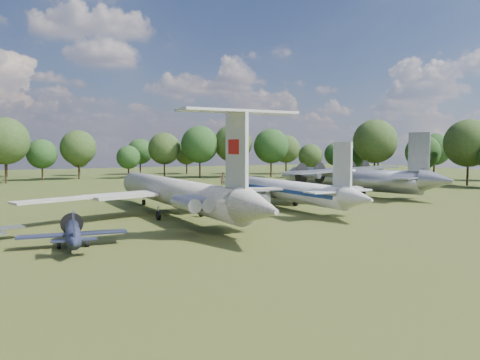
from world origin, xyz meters
name	(u,v)px	position (x,y,z in m)	size (l,w,h in m)	color
ground	(193,218)	(0.00, 0.00, 0.00)	(300.00, 300.00, 0.00)	#264316
il62_airliner	(175,198)	(-1.78, 2.33, 2.55)	(40.02, 52.02, 5.10)	silver
tu104_jet	(279,193)	(16.16, 5.19, 2.12)	(31.74, 42.32, 4.23)	#BCBCBC
an12_transport	(352,182)	(37.06, 13.19, 2.57)	(35.01, 39.13, 5.15)	#94979C
small_prop_west	(73,237)	(-16.33, -12.14, 0.98)	(9.83, 13.41, 1.97)	#161D31
person_on_il62	(222,180)	(-0.97, -11.94, 5.88)	(0.56, 0.37, 1.55)	#9A724E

